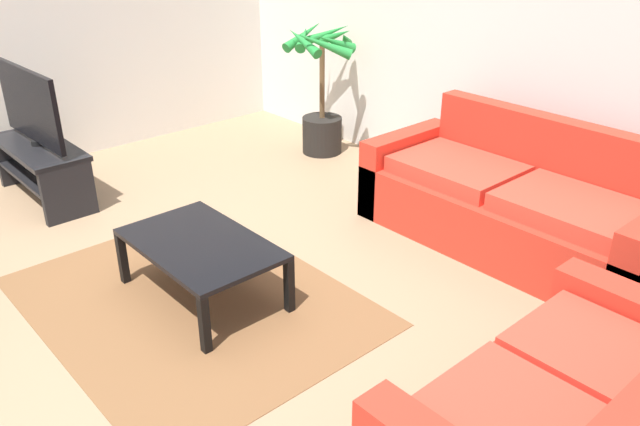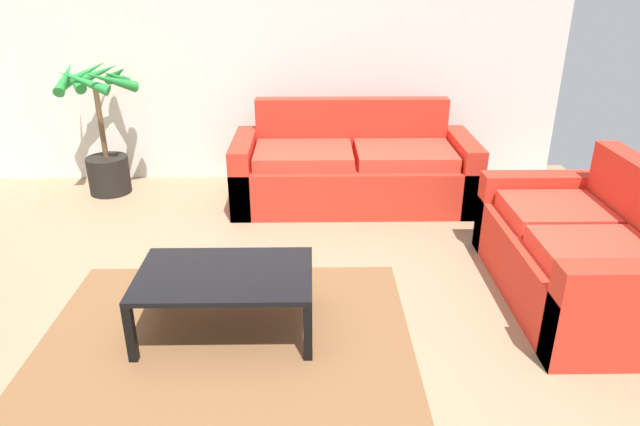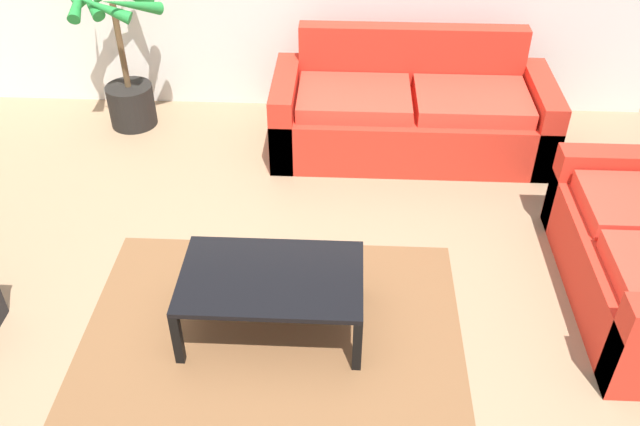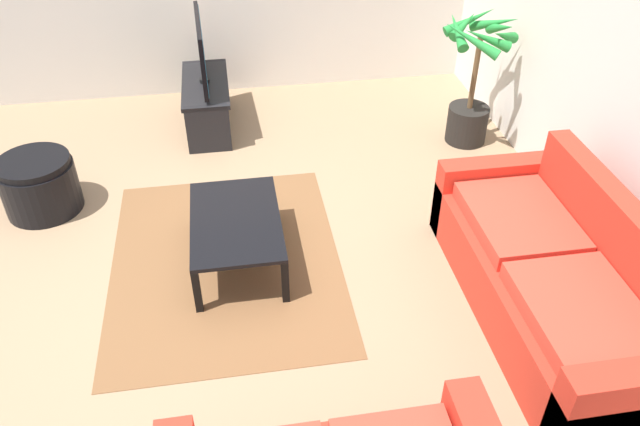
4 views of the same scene
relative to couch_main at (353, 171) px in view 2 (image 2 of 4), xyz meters
name	(u,v)px [view 2 (image 2 of 4)]	position (x,y,z in m)	size (l,w,h in m)	color
ground_plane	(222,353)	(-0.90, -2.28, -0.30)	(6.60, 6.60, 0.00)	#937556
wall_back	(257,44)	(-0.90, 0.72, 1.05)	(6.00, 0.06, 2.70)	silver
couch_main	(353,171)	(0.00, 0.00, 0.00)	(2.17, 0.90, 0.90)	red
couch_loveseat	(582,257)	(1.38, -1.70, 0.00)	(0.90, 1.59, 0.90)	red
coffee_table	(225,279)	(-0.90, -2.04, 0.04)	(1.03, 0.65, 0.39)	black
area_rug	(226,338)	(-0.90, -2.14, -0.30)	(2.20, 1.70, 0.01)	brown
potted_palm	(103,138)	(-2.35, 0.26, 0.25)	(0.77, 0.77, 1.26)	black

